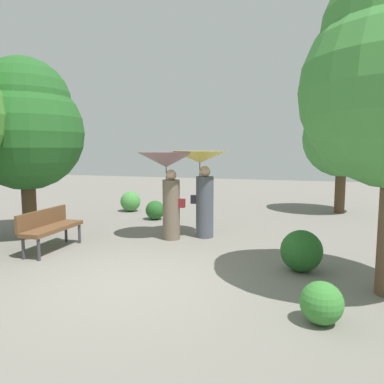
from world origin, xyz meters
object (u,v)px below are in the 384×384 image
(person_right, at_px, (202,175))
(park_bench, at_px, (49,226))
(tree_near_right, at_px, (343,132))
(person_left, at_px, (168,173))
(tree_near_left, at_px, (25,124))

(person_right, xyz_separation_m, park_bench, (-2.62, -2.06, -0.96))
(person_right, xyz_separation_m, tree_near_right, (3.34, 4.55, 1.14))
(person_left, distance_m, tree_near_left, 3.46)
(person_left, bearing_deg, person_right, -57.97)
(tree_near_right, bearing_deg, park_bench, -132.02)
(person_right, distance_m, park_bench, 3.47)
(person_left, bearing_deg, park_bench, 130.19)
(tree_near_left, distance_m, tree_near_right, 9.22)
(tree_near_left, bearing_deg, tree_near_right, 38.65)
(park_bench, height_order, tree_near_left, tree_near_left)
(person_right, relative_size, park_bench, 1.33)
(person_left, relative_size, park_bench, 1.31)
(park_bench, bearing_deg, person_left, -51.88)
(person_right, xyz_separation_m, tree_near_left, (-3.86, -1.21, 1.16))
(tree_near_right, bearing_deg, person_right, -126.28)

